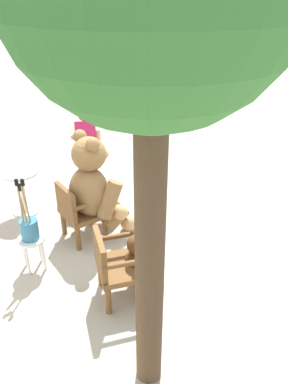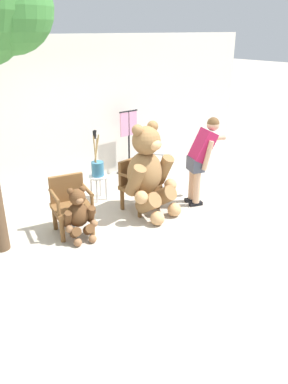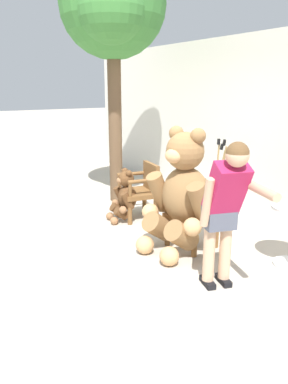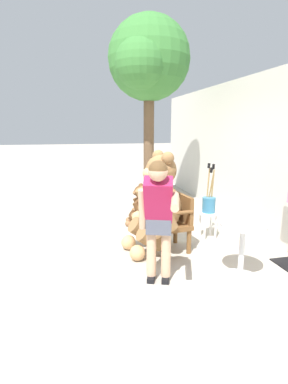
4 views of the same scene
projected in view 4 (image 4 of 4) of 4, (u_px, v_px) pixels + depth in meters
ground_plane at (128, 238)px, 5.20m from camera, size 60.00×60.00×0.00m
back_wall at (258, 154)px, 5.40m from camera, size 10.00×0.16×2.80m
wooden_chair_left at (154, 201)px, 5.84m from camera, size 0.65×0.62×0.86m
wooden_chair_right at (174, 221)px, 4.62m from camera, size 0.63×0.59×0.86m
teddy_bear_large at (158, 204)px, 4.48m from camera, size 0.94×0.93×1.54m
teddy_bear_small at (139, 205)px, 5.81m from camera, size 0.50×0.50×0.81m
person_visitor at (159, 212)px, 3.47m from camera, size 0.84×0.48×1.53m
white_stool at (208, 218)px, 5.12m from camera, size 0.34×0.34×0.46m
brush_bucket at (209, 202)px, 5.06m from camera, size 0.22×0.22×0.83m
round_side_table at (242, 245)px, 3.72m from camera, size 0.56×0.56×0.72m
patio_tree at (148, 62)px, 6.21m from camera, size 1.82×1.73×4.15m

